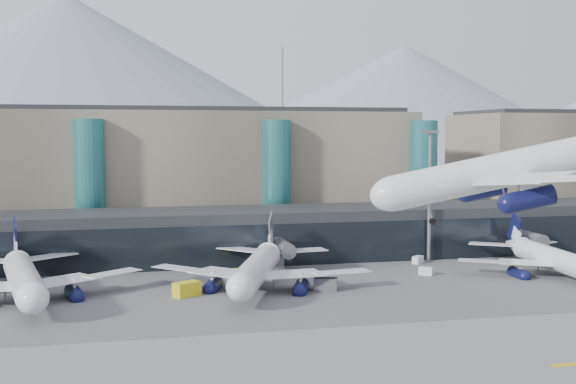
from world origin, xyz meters
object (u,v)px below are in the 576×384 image
(hero_jet, at_px, (527,158))
(veh_h, at_px, (187,289))
(jet_parked_mid, at_px, (260,258))
(veh_d, at_px, (418,260))
(veh_c, at_px, (325,284))
(veh_g, at_px, (426,271))
(jet_parked_left, at_px, (22,267))
(veh_b, at_px, (241,274))
(lightmast_mid, at_px, (430,188))
(jet_parked_right, at_px, (544,250))

(hero_jet, bearing_deg, veh_h, 136.87)
(jet_parked_mid, relative_size, veh_d, 15.43)
(veh_c, bearing_deg, veh_g, 41.28)
(hero_jet, distance_m, jet_parked_left, 75.28)
(hero_jet, relative_size, veh_d, 13.44)
(veh_d, height_order, veh_g, veh_d)
(jet_parked_mid, relative_size, veh_h, 9.49)
(veh_b, distance_m, veh_d, 36.05)
(lightmast_mid, relative_size, hero_jet, 0.77)
(jet_parked_mid, relative_size, veh_c, 10.43)
(jet_parked_mid, distance_m, veh_h, 13.82)
(veh_g, xyz_separation_m, veh_h, (-42.67, -7.34, 0.42))
(veh_c, bearing_deg, jet_parked_left, -167.43)
(lightmast_mid, xyz_separation_m, jet_parked_right, (15.26, -15.62, -10.27))
(hero_jet, height_order, veh_d, hero_jet)
(jet_parked_right, relative_size, veh_d, 13.70)
(veh_g, distance_m, veh_h, 43.30)
(veh_c, bearing_deg, veh_d, 58.56)
(lightmast_mid, height_order, jet_parked_mid, lightmast_mid)
(lightmast_mid, relative_size, jet_parked_right, 0.75)
(jet_parked_mid, relative_size, jet_parked_right, 1.13)
(lightmast_mid, bearing_deg, veh_d, -147.32)
(jet_parked_right, xyz_separation_m, veh_h, (-64.30, -4.84, -3.03))
(veh_c, distance_m, veh_h, 21.91)
(jet_parked_mid, xyz_separation_m, veh_b, (-2.00, 7.27, -3.89))
(jet_parked_left, bearing_deg, veh_b, -89.82)
(jet_parked_left, xyz_separation_m, veh_c, (46.37, -5.85, -3.67))
(lightmast_mid, height_order, hero_jet, hero_jet)
(veh_g, bearing_deg, lightmast_mid, 102.01)
(veh_b, relative_size, veh_h, 0.65)
(jet_parked_left, height_order, veh_b, jet_parked_left)
(hero_jet, relative_size, jet_parked_mid, 0.87)
(jet_parked_right, bearing_deg, veh_h, 98.93)
(jet_parked_mid, height_order, veh_b, jet_parked_mid)
(veh_g, bearing_deg, veh_d, 111.60)
(veh_g, bearing_deg, jet_parked_mid, -137.55)
(veh_d, bearing_deg, hero_jet, -144.09)
(veh_h, bearing_deg, veh_g, -21.87)
(jet_parked_right, height_order, veh_c, jet_parked_right)
(jet_parked_right, bearing_deg, veh_d, 58.07)
(jet_parked_right, height_order, veh_h, jet_parked_right)
(veh_g, bearing_deg, jet_parked_right, 31.32)
(hero_jet, relative_size, veh_g, 13.96)
(veh_b, bearing_deg, jet_parked_mid, -175.88)
(jet_parked_left, bearing_deg, veh_c, -108.67)
(veh_d, height_order, veh_h, veh_h)
(lightmast_mid, relative_size, veh_g, 10.74)
(jet_parked_left, distance_m, jet_parked_mid, 36.90)
(veh_d, bearing_deg, jet_parked_right, -78.07)
(jet_parked_right, relative_size, veh_b, 12.90)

